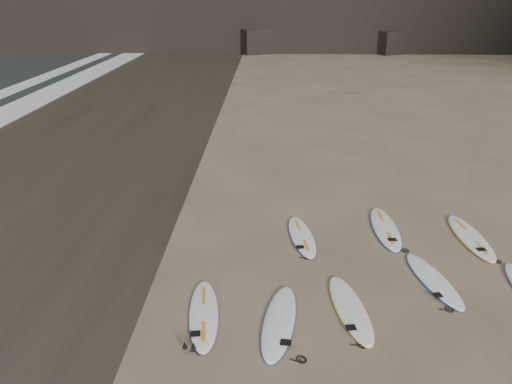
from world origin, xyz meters
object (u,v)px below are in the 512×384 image
Objects in this scene: surfboard_0 at (279,321)px; surfboard_5 at (302,236)px; surfboard_6 at (385,228)px; surfboard_11 at (204,314)px; surfboard_2 at (433,280)px; surfboard_1 at (350,308)px; surfboard_7 at (471,237)px.

surfboard_0 reaches higher than surfboard_5.
surfboard_5 is 2.44m from surfboard_6.
surfboard_2 is at bearing 8.99° from surfboard_11.
surfboard_1 is at bearing -111.10° from surfboard_6.
surfboard_2 is 5.35m from surfboard_11.
surfboard_1 is at bearing -161.85° from surfboard_2.
surfboard_5 is 4.21m from surfboard_11.
surfboard_7 reaches higher than surfboard_2.
surfboard_7 is 7.71m from surfboard_11.
surfboard_0 reaches higher than surfboard_2.
surfboard_1 is 3.07m from surfboard_11.
surfboard_2 is at bearing -77.58° from surfboard_6.
surfboard_1 and surfboard_11 have the same top height.
surfboard_7 reaches higher than surfboard_5.
surfboard_6 is at bearing 63.23° from surfboard_0.
surfboard_6 reaches higher than surfboard_1.
surfboard_5 is (-2.91, 2.13, 0.00)m from surfboard_2.
surfboard_2 is 1.00× the size of surfboard_5.
surfboard_6 is 1.11× the size of surfboard_11.
surfboard_1 is at bearing -1.54° from surfboard_11.
surfboard_1 is at bearing -83.28° from surfboard_5.
surfboard_1 and surfboard_5 have the same top height.
surfboard_1 is (1.50, 0.47, -0.00)m from surfboard_0.
surfboard_2 is 3.61m from surfboard_5.
surfboard_1 is 2.40m from surfboard_2.
surfboard_6 and surfboard_7 have the same top height.
surfboard_2 is at bearing -128.88° from surfboard_7.
surfboard_0 is 3.95m from surfboard_2.
surfboard_1 is 1.01× the size of surfboard_11.
surfboard_5 is (0.69, 3.77, -0.00)m from surfboard_0.
surfboard_6 is at bearing 59.94° from surfboard_1.
surfboard_0 is at bearing -14.12° from surfboard_11.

